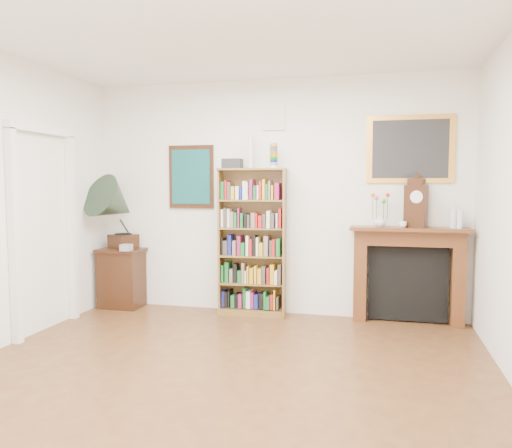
{
  "coord_description": "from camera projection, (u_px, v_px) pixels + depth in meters",
  "views": [
    {
      "loc": [
        1.23,
        -3.37,
        1.56
      ],
      "look_at": [
        -0.0,
        1.6,
        1.15
      ],
      "focal_mm": 35.0,
      "sensor_mm": 36.0,
      "label": 1
    }
  ],
  "objects": [
    {
      "name": "bottle_right",
      "position": [
        460.0,
        219.0,
        5.36
      ],
      "size": [
        0.06,
        0.06,
        0.2
      ],
      "primitive_type": "cylinder",
      "color": "silver",
      "rests_on": "fireplace"
    },
    {
      "name": "gilt_painting",
      "position": [
        410.0,
        149.0,
        5.55
      ],
      "size": [
        0.95,
        0.04,
        0.75
      ],
      "color": "gold",
      "rests_on": "back_wall"
    },
    {
      "name": "cd_stack",
      "position": [
        126.0,
        248.0,
        6.09
      ],
      "size": [
        0.12,
        0.12,
        0.08
      ],
      "primitive_type": "cube",
      "rotation": [
        0.0,
        0.0,
        -0.01
      ],
      "color": "#B7B8C5",
      "rests_on": "side_cabinet"
    },
    {
      "name": "fireplace",
      "position": [
        408.0,
        267.0,
        5.58
      ],
      "size": [
        1.29,
        0.31,
        1.09
      ],
      "rotation": [
        0.0,
        0.0,
        -0.0
      ],
      "color": "#4F2912",
      "rests_on": "floor"
    },
    {
      "name": "gramophone",
      "position": [
        116.0,
        207.0,
        6.15
      ],
      "size": [
        0.8,
        0.88,
        0.93
      ],
      "rotation": [
        0.0,
        0.0,
        -0.41
      ],
      "color": "black",
      "rests_on": "side_cabinet"
    },
    {
      "name": "flower_vase",
      "position": [
        380.0,
        221.0,
        5.55
      ],
      "size": [
        0.14,
        0.14,
        0.14
      ],
      "primitive_type": "imported",
      "rotation": [
        0.0,
        0.0,
        -0.03
      ],
      "color": "silver",
      "rests_on": "fireplace"
    },
    {
      "name": "small_picture",
      "position": [
        274.0,
        117.0,
        5.89
      ],
      "size": [
        0.26,
        0.04,
        0.3
      ],
      "color": "white",
      "rests_on": "back_wall"
    },
    {
      "name": "bottle_left",
      "position": [
        453.0,
        217.0,
        5.39
      ],
      "size": [
        0.07,
        0.07,
        0.24
      ],
      "primitive_type": "cylinder",
      "color": "silver",
      "rests_on": "fireplace"
    },
    {
      "name": "side_cabinet",
      "position": [
        122.0,
        278.0,
        6.32
      ],
      "size": [
        0.55,
        0.4,
        0.75
      ],
      "primitive_type": "cube",
      "rotation": [
        0.0,
        0.0,
        -0.01
      ],
      "color": "black",
      "rests_on": "floor"
    },
    {
      "name": "teacup",
      "position": [
        403.0,
        224.0,
        5.47
      ],
      "size": [
        0.09,
        0.09,
        0.07
      ],
      "primitive_type": "imported",
      "rotation": [
        0.0,
        0.0,
        -0.01
      ],
      "color": "white",
      "rests_on": "fireplace"
    },
    {
      "name": "room",
      "position": [
        203.0,
        207.0,
        3.57
      ],
      "size": [
        4.51,
        5.01,
        2.81
      ],
      "color": "#512B18",
      "rests_on": "ground"
    },
    {
      "name": "mantel_clock",
      "position": [
        416.0,
        204.0,
        5.49
      ],
      "size": [
        0.26,
        0.21,
        0.54
      ],
      "rotation": [
        0.0,
        0.0,
        -0.39
      ],
      "color": "black",
      "rests_on": "fireplace"
    },
    {
      "name": "teal_poster",
      "position": [
        191.0,
        177.0,
        6.2
      ],
      "size": [
        0.58,
        0.04,
        0.78
      ],
      "color": "black",
      "rests_on": "back_wall"
    },
    {
      "name": "bookshelf",
      "position": [
        252.0,
        234.0,
        5.92
      ],
      "size": [
        0.83,
        0.36,
        2.01
      ],
      "rotation": [
        0.0,
        0.0,
        0.1
      ],
      "color": "brown",
      "rests_on": "floor"
    },
    {
      "name": "door_casing",
      "position": [
        45.0,
        213.0,
        5.27
      ],
      "size": [
        0.08,
        1.02,
        2.17
      ],
      "color": "white",
      "rests_on": "left_wall"
    }
  ]
}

